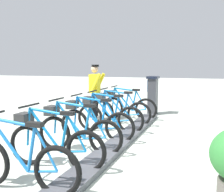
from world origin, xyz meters
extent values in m
plane|color=#B5BAAC|center=(0.00, 0.00, 0.00)|extent=(60.00, 60.00, 0.00)
cube|color=#47474C|center=(0.00, 0.00, 0.05)|extent=(0.44, 6.73, 0.10)
cube|color=#38383D|center=(0.05, -3.93, 0.60)|extent=(0.28, 0.44, 1.20)
cube|color=#194C8C|center=(0.20, -3.93, 0.95)|extent=(0.03, 0.30, 0.40)
cube|color=black|center=(0.05, -3.93, 1.24)|extent=(0.36, 0.52, 0.08)
torus|color=black|center=(0.03, -2.77, 0.33)|extent=(0.67, 0.08, 0.67)
torus|color=black|center=(1.07, -2.75, 0.33)|extent=(0.67, 0.08, 0.67)
cylinder|color=#1275B9|center=(0.73, -2.76, 0.61)|extent=(0.60, 0.05, 0.70)
cylinder|color=#1275B9|center=(0.39, -2.77, 0.58)|extent=(0.16, 0.05, 0.61)
cylinder|color=#1275B9|center=(0.67, -2.76, 0.92)|extent=(0.69, 0.06, 0.11)
cylinder|color=#1275B9|center=(0.24, -2.77, 0.31)|extent=(0.43, 0.04, 0.09)
cylinder|color=#1275B9|center=(0.18, -2.77, 0.61)|extent=(0.33, 0.04, 0.56)
cylinder|color=#1275B9|center=(1.04, -2.76, 0.64)|extent=(0.10, 0.04, 0.62)
cube|color=black|center=(0.33, -2.77, 0.91)|extent=(0.22, 0.10, 0.06)
cylinder|color=black|center=(1.01, -2.76, 1.00)|extent=(0.04, 0.54, 0.03)
cube|color=#2D2D2D|center=(1.12, -2.75, 0.78)|extent=(0.21, 0.28, 0.18)
torus|color=black|center=(0.03, -1.93, 0.33)|extent=(0.67, 0.08, 0.67)
torus|color=black|center=(1.07, -1.91, 0.33)|extent=(0.67, 0.08, 0.67)
cylinder|color=#1D74C0|center=(0.73, -1.91, 0.61)|extent=(0.60, 0.05, 0.70)
cylinder|color=#1D74C0|center=(0.39, -1.92, 0.58)|extent=(0.16, 0.05, 0.61)
cylinder|color=#1D74C0|center=(0.67, -1.91, 0.92)|extent=(0.69, 0.06, 0.11)
cylinder|color=#1D74C0|center=(0.24, -1.92, 0.31)|extent=(0.43, 0.04, 0.09)
cylinder|color=#1D74C0|center=(0.18, -1.92, 0.61)|extent=(0.33, 0.04, 0.56)
cylinder|color=#1D74C0|center=(1.04, -1.91, 0.64)|extent=(0.10, 0.04, 0.62)
cube|color=black|center=(0.33, -1.92, 0.91)|extent=(0.22, 0.10, 0.06)
cylinder|color=black|center=(1.01, -1.91, 1.00)|extent=(0.04, 0.54, 0.03)
cube|color=#2D2D2D|center=(1.12, -1.91, 0.78)|extent=(0.21, 0.28, 0.18)
torus|color=black|center=(0.03, -1.08, 0.33)|extent=(0.67, 0.08, 0.67)
torus|color=black|center=(1.07, -1.06, 0.33)|extent=(0.67, 0.08, 0.67)
cylinder|color=blue|center=(0.73, -1.07, 0.61)|extent=(0.60, 0.05, 0.70)
cylinder|color=blue|center=(0.39, -1.07, 0.58)|extent=(0.16, 0.05, 0.61)
cylinder|color=blue|center=(0.67, -1.07, 0.92)|extent=(0.69, 0.06, 0.11)
cylinder|color=blue|center=(0.24, -1.08, 0.31)|extent=(0.43, 0.04, 0.09)
cylinder|color=blue|center=(0.18, -1.08, 0.61)|extent=(0.33, 0.04, 0.56)
cylinder|color=blue|center=(1.04, -1.06, 0.64)|extent=(0.10, 0.04, 0.62)
cube|color=black|center=(0.33, -1.07, 0.91)|extent=(0.22, 0.10, 0.06)
cylinder|color=black|center=(1.01, -1.06, 1.00)|extent=(0.04, 0.54, 0.03)
cube|color=#2D2D2D|center=(1.12, -1.06, 0.78)|extent=(0.21, 0.28, 0.18)
torus|color=black|center=(0.03, -0.23, 0.33)|extent=(0.67, 0.08, 0.67)
torus|color=black|center=(1.07, -0.21, 0.33)|extent=(0.67, 0.08, 0.67)
cylinder|color=blue|center=(0.73, -0.22, 0.61)|extent=(0.60, 0.05, 0.70)
cylinder|color=blue|center=(0.39, -0.23, 0.58)|extent=(0.16, 0.05, 0.61)
cylinder|color=blue|center=(0.67, -0.22, 0.92)|extent=(0.69, 0.06, 0.11)
cylinder|color=blue|center=(0.24, -0.23, 0.31)|extent=(0.43, 0.04, 0.09)
cylinder|color=blue|center=(0.18, -0.23, 0.61)|extent=(0.33, 0.04, 0.56)
cylinder|color=blue|center=(1.04, -0.21, 0.64)|extent=(0.10, 0.04, 0.62)
cube|color=black|center=(0.33, -0.23, 0.91)|extent=(0.22, 0.10, 0.06)
cylinder|color=black|center=(1.01, -0.22, 1.00)|extent=(0.04, 0.54, 0.03)
cube|color=#2D2D2D|center=(1.12, -0.21, 0.78)|extent=(0.21, 0.28, 0.18)
torus|color=black|center=(0.03, 0.61, 0.33)|extent=(0.67, 0.08, 0.67)
torus|color=black|center=(1.07, 0.63, 0.33)|extent=(0.67, 0.08, 0.67)
cylinder|color=#1A7AC1|center=(0.73, 0.63, 0.61)|extent=(0.60, 0.05, 0.70)
cylinder|color=#1A7AC1|center=(0.39, 0.62, 0.58)|extent=(0.16, 0.05, 0.61)
cylinder|color=#1A7AC1|center=(0.67, 0.63, 0.92)|extent=(0.69, 0.06, 0.11)
cylinder|color=#1A7AC1|center=(0.24, 0.62, 0.31)|extent=(0.43, 0.04, 0.09)
cylinder|color=#1A7AC1|center=(0.18, 0.62, 0.61)|extent=(0.33, 0.04, 0.56)
cylinder|color=#1A7AC1|center=(1.04, 0.63, 0.64)|extent=(0.10, 0.04, 0.62)
cube|color=black|center=(0.33, 0.62, 0.91)|extent=(0.22, 0.10, 0.06)
cylinder|color=black|center=(1.01, 0.63, 1.00)|extent=(0.04, 0.54, 0.03)
cube|color=#2D2D2D|center=(1.12, 0.63, 0.78)|extent=(0.21, 0.28, 0.18)
torus|color=black|center=(0.03, 1.46, 0.33)|extent=(0.67, 0.08, 0.67)
torus|color=black|center=(1.07, 1.48, 0.33)|extent=(0.67, 0.08, 0.67)
cylinder|color=#1275BA|center=(0.73, 1.47, 0.61)|extent=(0.60, 0.05, 0.70)
cylinder|color=#1275BA|center=(0.39, 1.47, 0.58)|extent=(0.16, 0.05, 0.61)
cylinder|color=#1275BA|center=(0.67, 1.47, 0.92)|extent=(0.69, 0.06, 0.11)
cylinder|color=#1275BA|center=(0.24, 1.46, 0.31)|extent=(0.43, 0.04, 0.09)
cylinder|color=#1275BA|center=(0.18, 1.46, 0.61)|extent=(0.33, 0.04, 0.56)
cylinder|color=#1275BA|center=(1.04, 1.48, 0.64)|extent=(0.10, 0.04, 0.62)
cube|color=black|center=(0.33, 1.47, 0.91)|extent=(0.22, 0.10, 0.06)
cylinder|color=black|center=(1.01, 1.48, 1.00)|extent=(0.04, 0.54, 0.03)
cube|color=#2D2D2D|center=(1.12, 1.48, 0.78)|extent=(0.21, 0.28, 0.18)
torus|color=black|center=(0.03, 2.31, 0.33)|extent=(0.67, 0.08, 0.67)
cylinder|color=blue|center=(0.73, 2.32, 0.61)|extent=(0.60, 0.05, 0.70)
cylinder|color=blue|center=(0.39, 2.31, 0.58)|extent=(0.16, 0.05, 0.61)
cylinder|color=blue|center=(0.67, 2.32, 0.92)|extent=(0.69, 0.06, 0.11)
cylinder|color=blue|center=(0.24, 2.31, 0.31)|extent=(0.43, 0.04, 0.09)
cylinder|color=blue|center=(0.18, 2.31, 0.61)|extent=(0.33, 0.04, 0.56)
cube|color=black|center=(0.33, 2.31, 0.91)|extent=(0.22, 0.10, 0.06)
cube|color=white|center=(1.47, -2.52, 0.05)|extent=(0.27, 0.14, 0.10)
cube|color=white|center=(1.56, -2.29, 0.05)|extent=(0.27, 0.14, 0.10)
cylinder|color=black|center=(1.53, -2.51, 0.43)|extent=(0.15, 0.15, 0.82)
cylinder|color=black|center=(1.50, -2.31, 0.43)|extent=(0.15, 0.15, 0.82)
cube|color=yellow|center=(1.52, -2.41, 1.10)|extent=(0.31, 0.43, 0.56)
cylinder|color=yellow|center=(1.45, -2.68, 1.13)|extent=(0.35, 0.14, 0.57)
cylinder|color=yellow|center=(1.38, -2.16, 1.13)|extent=(0.35, 0.14, 0.57)
sphere|color=tan|center=(1.52, -2.41, 1.53)|extent=(0.22, 0.22, 0.22)
cylinder|color=black|center=(1.50, -2.41, 1.63)|extent=(0.22, 0.22, 0.06)
camera|label=1|loc=(-1.71, 5.19, 1.65)|focal=44.16mm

